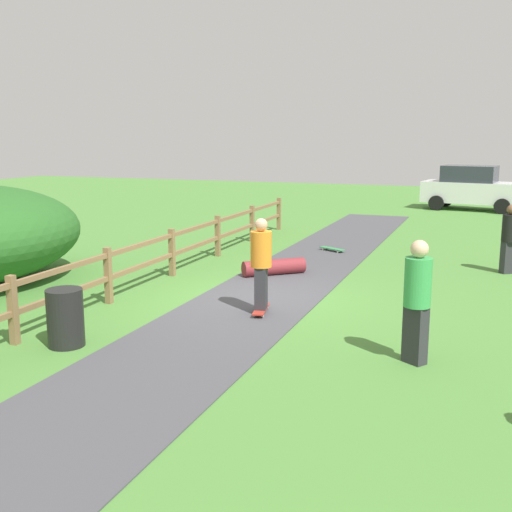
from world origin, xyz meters
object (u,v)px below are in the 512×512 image
skater_riding (261,261)px  skater_fallen (273,266)px  parked_car_white (472,188)px  bystander_black (510,236)px  trash_bin (65,318)px  bystander_green (417,296)px  skateboard_loose (332,249)px

skater_riding → skater_fallen: skater_riding is taller
skater_fallen → parked_car_white: 15.78m
bystander_black → parked_car_white: 13.20m
bystander_black → parked_car_white: size_ratio=0.37×
trash_bin → skater_fallen: bearing=77.1°
skater_riding → bystander_black: (4.27, 5.27, -0.10)m
bystander_black → bystander_green: bystander_green is taller
skater_riding → skater_fallen: bearing=105.4°
skateboard_loose → bystander_black: 4.76m
skater_riding → bystander_black: skater_riding is taller
bystander_black → bystander_green: bearing=-101.2°
skater_fallen → skater_riding: bearing=-74.6°
skateboard_loose → parked_car_white: size_ratio=0.18×
skateboard_loose → bystander_green: size_ratio=0.45×
bystander_black → parked_car_white: bearing=95.4°
parked_car_white → skater_riding: bearing=-99.3°
skater_fallen → skateboard_loose: (0.60, 3.35, -0.11)m
trash_bin → skater_fallen: size_ratio=0.64×
bystander_green → parked_car_white: parked_car_white is taller
skateboard_loose → bystander_green: bystander_green is taller
skateboard_loose → skater_riding: bearing=-87.6°
skater_riding → skater_fallen: (-0.86, 3.13, -0.79)m
skater_fallen → bystander_black: bystander_black is taller
bystander_black → skateboard_loose: bearing=164.9°
trash_bin → parked_car_white: bearing=76.1°
skater_riding → skateboard_loose: skater_riding is taller
trash_bin → parked_car_white: parked_car_white is taller
trash_bin → bystander_green: (5.12, 1.15, 0.54)m
skater_riding → parked_car_white: bearing=80.7°
skater_riding → parked_car_white: (3.01, 18.41, -0.03)m
trash_bin → skateboard_loose: size_ratio=1.13×
skateboard_loose → bystander_black: (4.53, -1.22, 0.80)m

